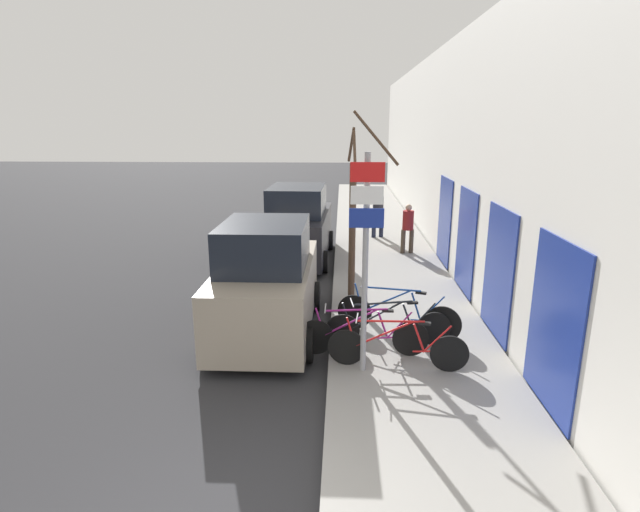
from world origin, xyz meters
TOP-DOWN VIEW (x-y plane):
  - ground_plane at (0.00, 11.20)m, footprint 80.00×80.00m
  - sidewalk_curb at (2.60, 14.00)m, footprint 3.20×32.00m
  - building_facade at (4.35, 13.91)m, footprint 0.23×32.00m
  - signpost at (1.59, 3.64)m, footprint 0.54×0.12m
  - bicycle_0 at (2.17, 3.73)m, footprint 2.36×0.44m
  - bicycle_1 at (1.61, 4.20)m, footprint 2.34×0.44m
  - bicycle_2 at (2.09, 4.59)m, footprint 2.36×0.44m
  - bicycle_3 at (2.31, 5.11)m, footprint 2.34×0.85m
  - parked_car_0 at (-0.29, 5.45)m, footprint 2.02×4.14m
  - parked_car_1 at (-0.15, 11.13)m, footprint 2.14×4.46m
  - pedestrian_near at (2.51, 13.84)m, footprint 0.43×0.38m
  - pedestrian_far at (3.30, 11.58)m, footprint 0.41×0.35m
  - street_tree at (1.47, 6.95)m, footprint 1.07×1.23m

SIDE VIEW (x-z plane):
  - ground_plane at x=0.00m, z-range 0.00..0.00m
  - sidewalk_curb at x=2.60m, z-range 0.00..0.15m
  - bicycle_0 at x=2.17m, z-range 0.09..0.98m
  - bicycle_2 at x=2.09m, z-range 0.09..0.98m
  - bicycle_1 at x=1.61m, z-range 0.09..0.99m
  - bicycle_3 at x=2.31m, z-range 0.07..1.05m
  - pedestrian_far at x=3.30m, z-range 0.27..1.85m
  - parked_car_0 at x=-0.29m, z-range -0.10..2.23m
  - parked_car_1 at x=-0.15m, z-range -0.10..2.23m
  - pedestrian_near at x=2.51m, z-range 0.28..1.98m
  - street_tree at x=1.47m, z-range -0.11..4.19m
  - signpost at x=1.59m, z-range 0.40..4.02m
  - building_facade at x=4.35m, z-range -0.02..6.48m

